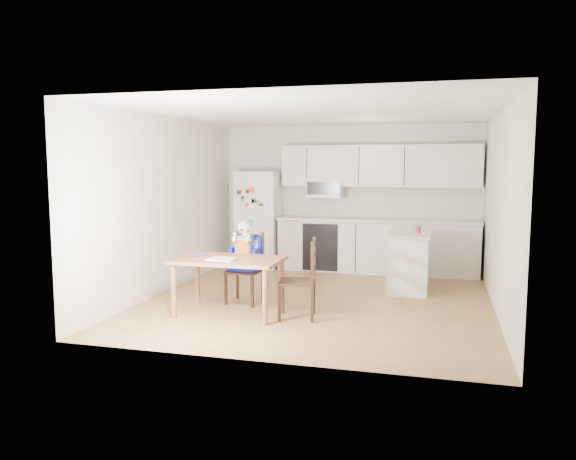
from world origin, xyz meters
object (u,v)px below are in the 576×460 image
(refrigerator, at_px, (260,219))
(dining_table, at_px, (229,266))
(chair_side, at_px, (305,274))
(kitchen_island, at_px, (409,260))
(chair_booster, at_px, (246,253))
(red_cup, at_px, (418,230))

(refrigerator, distance_m, dining_table, 3.23)
(dining_table, relative_size, chair_side, 1.36)
(kitchen_island, height_order, chair_booster, chair_booster)
(red_cup, relative_size, chair_booster, 0.09)
(red_cup, distance_m, chair_side, 2.21)
(refrigerator, distance_m, red_cup, 3.08)
(red_cup, height_order, chair_booster, chair_booster)
(kitchen_island, bearing_deg, chair_booster, -146.17)
(red_cup, bearing_deg, chair_booster, -149.90)
(refrigerator, height_order, kitchen_island, refrigerator)
(chair_booster, bearing_deg, chair_side, -26.63)
(refrigerator, relative_size, chair_side, 1.79)
(dining_table, height_order, chair_side, chair_side)
(chair_booster, xyz_separation_m, chair_side, (0.94, -0.55, -0.13))
(refrigerator, xyz_separation_m, red_cup, (2.80, -1.28, 0.05))
(chair_booster, height_order, chair_side, chair_booster)
(dining_table, distance_m, chair_side, 0.95)
(red_cup, bearing_deg, dining_table, -139.22)
(kitchen_island, distance_m, chair_side, 2.22)
(refrigerator, height_order, dining_table, refrigerator)
(red_cup, relative_size, dining_table, 0.07)
(refrigerator, bearing_deg, dining_table, -78.66)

